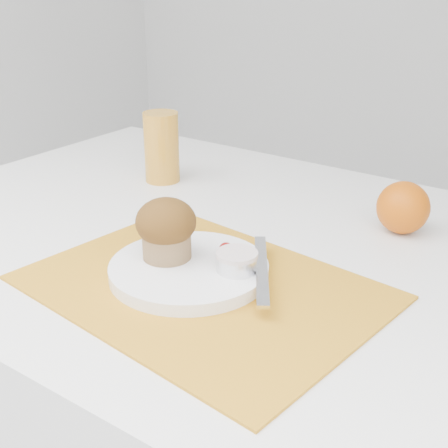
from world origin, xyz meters
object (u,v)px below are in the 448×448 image
Objects in this scene: table at (238,435)px; orange at (403,208)px; juice_glass at (162,147)px; plate at (189,270)px; muffin at (166,228)px.

orange is (0.19, 0.17, 0.42)m from table.
juice_glass is at bearing 153.00° from table.
plate is 1.62× the size of juice_glass.
juice_glass reaches higher than plate.
table is 14.41× the size of muffin.
juice_glass is 0.37m from muffin.
table is 14.83× the size of orange.
plate is 0.40m from juice_glass.
muffin is (-0.02, -0.14, 0.44)m from table.
juice_glass is (-0.28, 0.28, 0.05)m from plate.
muffin reaches higher than plate.
table is at bearing -27.00° from juice_glass.
orange is (0.17, 0.31, 0.03)m from plate.
juice_glass reaches higher than table.
muffin is (-0.21, -0.31, 0.02)m from orange.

